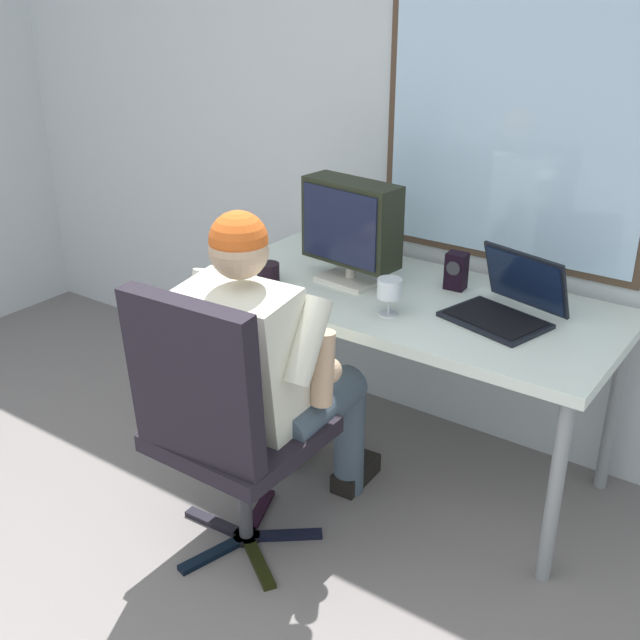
# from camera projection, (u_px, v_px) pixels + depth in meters

# --- Properties ---
(wall_rear) EXTENTS (5.21, 0.08, 2.59)m
(wall_rear) POSITION_uv_depth(u_px,v_px,m) (443.00, 131.00, 3.15)
(wall_rear) COLOR silver
(wall_rear) RESTS_ON ground
(desk) EXTENTS (1.61, 0.76, 0.76)m
(desk) POSITION_uv_depth(u_px,v_px,m) (407.00, 312.00, 3.01)
(desk) COLOR gray
(desk) RESTS_ON ground
(office_chair) EXTENTS (0.53, 0.55, 1.03)m
(office_chair) POSITION_uv_depth(u_px,v_px,m) (218.00, 415.00, 2.53)
(office_chair) COLOR black
(office_chair) RESTS_ON ground
(person_seated) EXTENTS (0.55, 0.76, 1.23)m
(person_seated) POSITION_uv_depth(u_px,v_px,m) (267.00, 365.00, 2.71)
(person_seated) COLOR #42515F
(person_seated) RESTS_ON ground
(crt_monitor) EXTENTS (0.41, 0.21, 0.41)m
(crt_monitor) POSITION_uv_depth(u_px,v_px,m) (351.00, 225.00, 3.03)
(crt_monitor) COLOR beige
(crt_monitor) RESTS_ON desk
(laptop) EXTENTS (0.41, 0.40, 0.23)m
(laptop) POSITION_uv_depth(u_px,v_px,m) (509.00, 301.00, 2.78)
(laptop) COLOR black
(laptop) RESTS_ON desk
(wine_glass) EXTENTS (0.09, 0.09, 0.14)m
(wine_glass) POSITION_uv_depth(u_px,v_px,m) (389.00, 290.00, 2.79)
(wine_glass) COLOR silver
(wine_glass) RESTS_ON desk
(desk_speaker) EXTENTS (0.08, 0.07, 0.15)m
(desk_speaker) POSITION_uv_depth(u_px,v_px,m) (456.00, 271.00, 3.03)
(desk_speaker) COLOR black
(desk_speaker) RESTS_ON desk
(coffee_mug) EXTENTS (0.09, 0.09, 0.08)m
(coffee_mug) POSITION_uv_depth(u_px,v_px,m) (268.00, 273.00, 3.09)
(coffee_mug) COLOR black
(coffee_mug) RESTS_ON desk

